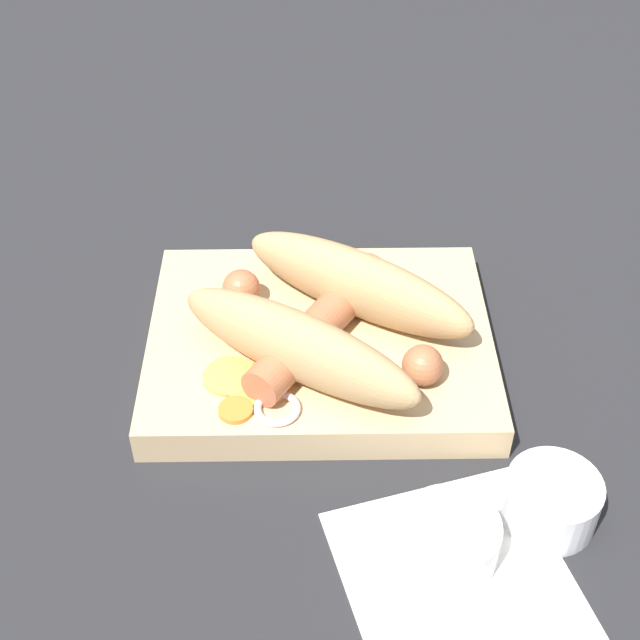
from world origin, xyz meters
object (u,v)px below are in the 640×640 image
Objects in this scene: condiment_cup_near at (449,543)px; condiment_cup_far at (551,503)px; bread_roll at (329,313)px; food_tray at (320,344)px; sausage at (328,325)px.

condiment_cup_far is at bearing -157.02° from condiment_cup_near.
bread_roll reaches higher than condiment_cup_near.
food_tray is 0.19m from condiment_cup_far.
sausage reaches higher than food_tray.
bread_roll reaches higher than food_tray.
condiment_cup_far reaches higher than food_tray.
bread_roll reaches higher than sausage.
bread_roll is 0.18m from condiment_cup_far.
sausage is at bearing -45.38° from condiment_cup_far.
condiment_cup_near is (-0.06, 0.15, -0.03)m from bread_roll.
sausage reaches higher than condiment_cup_near.
bread_roll is at bearing -45.37° from condiment_cup_far.
bread_roll is 0.01m from sausage.
bread_roll is at bearing -67.54° from condiment_cup_near.
condiment_cup_far is at bearing 133.84° from food_tray.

